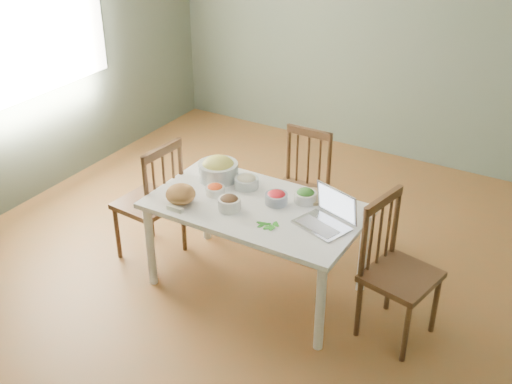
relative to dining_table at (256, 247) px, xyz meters
The scene contains 19 objects.
floor 0.37m from the dining_table, 37.77° to the left, with size 5.00×5.00×0.00m, color brown.
wall_back 2.78m from the dining_table, 87.51° to the left, with size 5.00×0.00×2.70m, color #566652.
wall_left 2.59m from the dining_table, behind, with size 0.00×5.00×2.70m, color #566652.
window_left 2.67m from the dining_table, behind, with size 0.04×1.60×1.20m, color white.
dining_table is the anchor object (origin of this frame).
chair_far 0.66m from the dining_table, 91.55° to the left, with size 0.41×0.39×0.92m, color #422813, non-canonical shape.
chair_left 0.91m from the dining_table, behind, with size 0.42×0.40×0.96m, color #422813, non-canonical shape.
chair_right 1.04m from the dining_table, ahead, with size 0.42×0.40×0.95m, color #422813, non-canonical shape.
bread_boule 0.65m from the dining_table, 153.03° to the right, with size 0.20×0.20×0.13m, color #A5764F.
butter_stick 0.64m from the dining_table, 141.40° to the right, with size 0.12×0.03×0.03m, color silver.
bowl_squash 0.63m from the dining_table, 156.27° to the left, with size 0.29×0.29×0.17m, color gold, non-canonical shape.
bowl_carrot 0.49m from the dining_table, behind, with size 0.13×0.13×0.07m, color orange, non-canonical shape.
bowl_onion 0.46m from the dining_table, 135.43° to the left, with size 0.17×0.17×0.09m, color beige, non-canonical shape.
bowl_mushroom 0.43m from the dining_table, 132.50° to the right, with size 0.15×0.15×0.10m, color #391F10, non-canonical shape.
bowl_redpep 0.41m from the dining_table, 40.45° to the left, with size 0.15×0.15×0.09m, color red, non-canonical shape.
bowl_broccoli 0.51m from the dining_table, 38.50° to the left, with size 0.15×0.15×0.10m, color #23481D, non-canonical shape.
flatbread 0.53m from the dining_table, 45.09° to the left, with size 0.22×0.22×0.02m, color #C2B385.
basil_bunch 0.43m from the dining_table, 44.44° to the right, with size 0.17×0.17×0.02m, color #196D16, non-canonical shape.
laptop 0.67m from the dining_table, ahead, with size 0.33×0.26×0.23m, color #BABAC1, non-canonical shape.
Camera 1 is at (1.74, -3.22, 2.81)m, focal length 44.25 mm.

